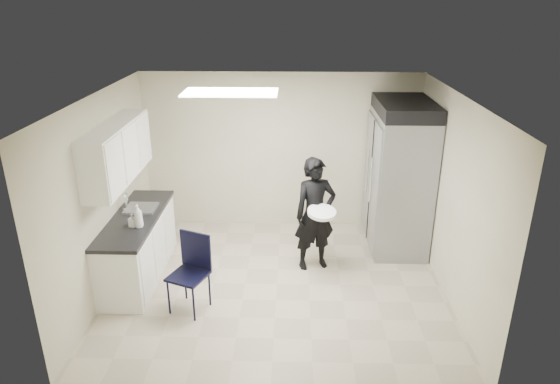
{
  "coord_description": "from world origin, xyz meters",
  "views": [
    {
      "loc": [
        0.2,
        -5.93,
        3.74
      ],
      "look_at": [
        0.04,
        0.2,
        1.29
      ],
      "focal_mm": 32.0,
      "sensor_mm": 36.0,
      "label": 1
    }
  ],
  "objects_px": {
    "lower_counter": "(138,248)",
    "commercial_fridge": "(399,182)",
    "folding_chair": "(188,276)",
    "man_tuxedo": "(315,214)"
  },
  "relations": [
    {
      "from": "commercial_fridge",
      "to": "folding_chair",
      "type": "bearing_deg",
      "value": -147.02
    },
    {
      "from": "lower_counter",
      "to": "folding_chair",
      "type": "relative_size",
      "value": 1.96
    },
    {
      "from": "man_tuxedo",
      "to": "lower_counter",
      "type": "bearing_deg",
      "value": 168.97
    },
    {
      "from": "commercial_fridge",
      "to": "man_tuxedo",
      "type": "relative_size",
      "value": 1.27
    },
    {
      "from": "commercial_fridge",
      "to": "folding_chair",
      "type": "xyz_separation_m",
      "value": [
        -2.91,
        -1.89,
        -0.57
      ]
    },
    {
      "from": "lower_counter",
      "to": "commercial_fridge",
      "type": "xyz_separation_m",
      "value": [
        3.78,
        1.07,
        0.62
      ]
    },
    {
      "from": "folding_chair",
      "to": "man_tuxedo",
      "type": "bearing_deg",
      "value": 57.64
    },
    {
      "from": "commercial_fridge",
      "to": "folding_chair",
      "type": "distance_m",
      "value": 3.52
    },
    {
      "from": "lower_counter",
      "to": "folding_chair",
      "type": "bearing_deg",
      "value": -43.2
    },
    {
      "from": "folding_chair",
      "to": "man_tuxedo",
      "type": "distance_m",
      "value": 2.0
    }
  ]
}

